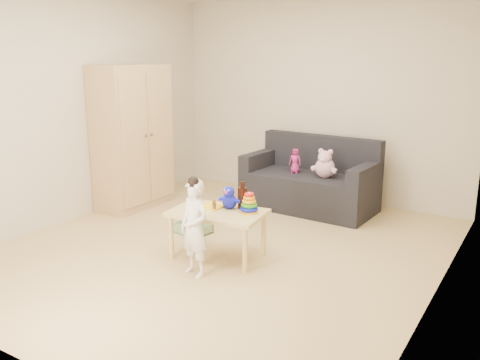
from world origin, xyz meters
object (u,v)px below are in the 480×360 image
Objects in this scene: play_table at (218,234)px; toddler at (195,229)px; wardrobe at (133,137)px; sofa at (309,191)px.

play_table is 1.04× the size of toddler.
sofa is (1.92, 1.02, -0.65)m from wardrobe.
wardrobe is at bearing -149.10° from sofa.
wardrobe is 2.33m from toddler.
wardrobe is at bearing 155.35° from play_table.
sofa is at bearing 28.05° from wardrobe.
play_table is at bearing -89.75° from sofa.
play_table is 0.48m from toddler.
wardrobe reaches higher than sofa.
wardrobe is 2.10× the size of toddler.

